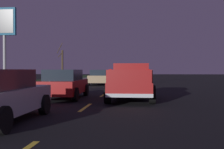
{
  "coord_description": "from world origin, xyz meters",
  "views": [
    {
      "loc": [
        -0.76,
        -2.16,
        1.52
      ],
      "look_at": [
        15.44,
        -0.58,
        1.26
      ],
      "focal_mm": 44.47,
      "sensor_mm": 36.0,
      "label": 1
    }
  ],
  "objects": [
    {
      "name": "sedan_red",
      "position": [
        13.69,
        1.8,
        0.78
      ],
      "size": [
        4.44,
        2.09,
        1.54
      ],
      "color": "maroon",
      "rests_on": "ground"
    },
    {
      "name": "sidewalk_shoulder",
      "position": [
        27.0,
        5.7,
        0.06
      ],
      "size": [
        108.0,
        4.0,
        0.12
      ],
      "primitive_type": "cube",
      "color": "slate",
      "rests_on": "ground"
    },
    {
      "name": "sedan_tan",
      "position": [
        27.23,
        1.83,
        0.78
      ],
      "size": [
        4.41,
        2.04,
        1.54
      ],
      "color": "#9E845B",
      "rests_on": "ground"
    },
    {
      "name": "grass_verge",
      "position": [
        27.0,
        10.7,
        0.0
      ],
      "size": [
        108.0,
        6.0,
        0.01
      ],
      "primitive_type": "cube",
      "color": "#1E3819",
      "rests_on": "ground"
    },
    {
      "name": "pickup_truck",
      "position": [
        13.81,
        -1.75,
        0.91
      ],
      "size": [
        5.43,
        2.29,
        1.87
      ],
      "color": "maroon",
      "rests_on": "ground"
    },
    {
      "name": "bare_tree_far",
      "position": [
        39.11,
        9.09,
        2.41
      ],
      "size": [
        1.48,
        0.83,
        5.54
      ],
      "color": "#423323",
      "rests_on": "ground"
    },
    {
      "name": "ground",
      "position": [
        27.0,
        0.0,
        0.0
      ],
      "size": [
        144.0,
        144.0,
        0.0
      ],
      "primitive_type": "plane",
      "color": "black"
    },
    {
      "name": "lane_markings",
      "position": [
        29.47,
        2.51,
        0.0
      ],
      "size": [
        108.0,
        3.54,
        0.01
      ],
      "color": "yellow",
      "rests_on": "ground"
    },
    {
      "name": "gas_price_sign",
      "position": [
        20.48,
        8.56,
        4.86
      ],
      "size": [
        0.27,
        1.9,
        6.5
      ],
      "color": "#99999E",
      "rests_on": "ground"
    }
  ]
}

